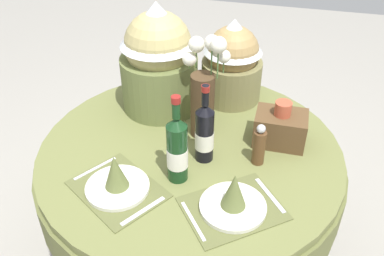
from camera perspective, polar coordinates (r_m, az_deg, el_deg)
dining_table at (r=1.89m, az=-0.24°, el=-6.10°), size 1.31×1.31×0.76m
place_setting_left at (r=1.59m, az=-10.15°, el=-6.96°), size 0.43×0.40×0.16m
place_setting_right at (r=1.51m, az=5.62°, el=-9.56°), size 0.43×0.41×0.16m
flower_vase at (r=1.76m, az=1.68°, el=5.41°), size 0.20×0.14×0.47m
wine_bottle_left at (r=1.66m, az=1.71°, el=-0.60°), size 0.08×0.08×0.34m
wine_bottle_centre at (r=1.56m, az=-2.09°, el=-2.86°), size 0.08×0.08×0.37m
pepper_mill at (r=1.69m, az=9.06°, el=-2.39°), size 0.05×0.05×0.18m
gift_tub_back_left at (r=1.93m, az=-4.56°, el=9.83°), size 0.36×0.36×0.52m
gift_tub_back_centre at (r=2.03m, az=5.49°, el=9.34°), size 0.29×0.29×0.41m
woven_basket_side_right at (r=1.82m, az=11.84°, el=0.10°), size 0.21×0.15×0.20m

